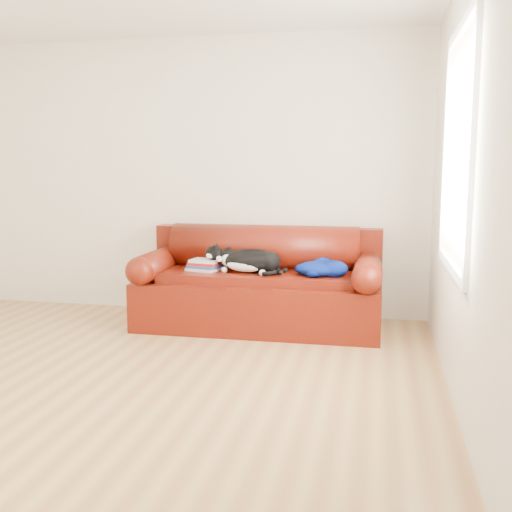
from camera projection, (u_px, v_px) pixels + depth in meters
The scene contains 7 objects.
ground at pixel (102, 378), 3.99m from camera, with size 4.50×4.50×0.00m, color #98683D.
room_shell at pixel (111, 123), 3.74m from camera, with size 4.52×4.02×2.61m.
sofa_base at pixel (259, 300), 5.25m from camera, with size 2.10×0.90×0.50m.
sofa_back at pixel (265, 262), 5.44m from camera, with size 2.10×1.01×0.88m.
book_stack at pixel (205, 265), 5.23m from camera, with size 0.31×0.27×0.10m.
cat at pixel (250, 261), 5.12m from camera, with size 0.70×0.34×0.26m.
blanket at pixel (320, 268), 5.01m from camera, with size 0.47×0.38×0.14m.
Camera 1 is at (1.78, -3.54, 1.40)m, focal length 42.00 mm.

